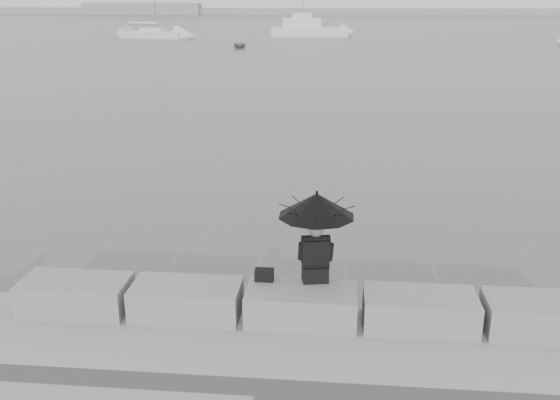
# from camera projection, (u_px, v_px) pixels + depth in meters

# --- Properties ---
(ground) EXTENTS (360.00, 360.00, 0.00)m
(ground) POSITION_uv_depth(u_px,v_px,m) (302.00, 335.00, 9.73)
(ground) COLOR #4C4F51
(ground) RESTS_ON ground
(stone_block_far_left) EXTENTS (1.60, 0.80, 0.50)m
(stone_block_far_left) POSITION_uv_depth(u_px,v_px,m) (76.00, 295.00, 9.37)
(stone_block_far_left) COLOR slate
(stone_block_far_left) RESTS_ON promenade
(stone_block_left) EXTENTS (1.60, 0.80, 0.50)m
(stone_block_left) POSITION_uv_depth(u_px,v_px,m) (187.00, 300.00, 9.22)
(stone_block_left) COLOR slate
(stone_block_left) RESTS_ON promenade
(stone_block_centre) EXTENTS (1.60, 0.80, 0.50)m
(stone_block_centre) POSITION_uv_depth(u_px,v_px,m) (301.00, 305.00, 9.07)
(stone_block_centre) COLOR slate
(stone_block_centre) RESTS_ON promenade
(stone_block_right) EXTENTS (1.60, 0.80, 0.50)m
(stone_block_right) POSITION_uv_depth(u_px,v_px,m) (420.00, 311.00, 8.91)
(stone_block_right) COLOR slate
(stone_block_right) RESTS_ON promenade
(stone_block_far_right) EXTENTS (1.60, 0.80, 0.50)m
(stone_block_far_right) POSITION_uv_depth(u_px,v_px,m) (542.00, 316.00, 8.76)
(stone_block_far_right) COLOR slate
(stone_block_far_right) RESTS_ON promenade
(seated_person) EXTENTS (1.13, 1.13, 1.39)m
(seated_person) POSITION_uv_depth(u_px,v_px,m) (316.00, 217.00, 9.00)
(seated_person) COLOR black
(seated_person) RESTS_ON stone_block_centre
(bag) EXTENTS (0.28, 0.16, 0.18)m
(bag) POSITION_uv_depth(u_px,v_px,m) (264.00, 275.00, 9.26)
(bag) COLOR black
(bag) RESTS_ON stone_block_centre
(distant_landmass) EXTENTS (180.00, 8.00, 2.80)m
(distant_landmass) POSITION_uv_depth(u_px,v_px,m) (308.00, 11.00, 156.17)
(distant_landmass) COLOR gray
(distant_landmass) RESTS_ON ground
(sailboat_left) EXTENTS (8.10, 3.90, 12.90)m
(sailboat_left) POSITION_uv_depth(u_px,v_px,m) (153.00, 34.00, 74.32)
(sailboat_left) COLOR silver
(sailboat_left) RESTS_ON ground
(motor_cruiser) EXTENTS (9.43, 2.87, 4.50)m
(motor_cruiser) POSITION_uv_depth(u_px,v_px,m) (310.00, 29.00, 77.48)
(motor_cruiser) COLOR silver
(motor_cruiser) RESTS_ON ground
(dinghy) EXTENTS (3.00, 1.82, 0.47)m
(dinghy) POSITION_uv_depth(u_px,v_px,m) (239.00, 45.00, 61.48)
(dinghy) COLOR gray
(dinghy) RESTS_ON ground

